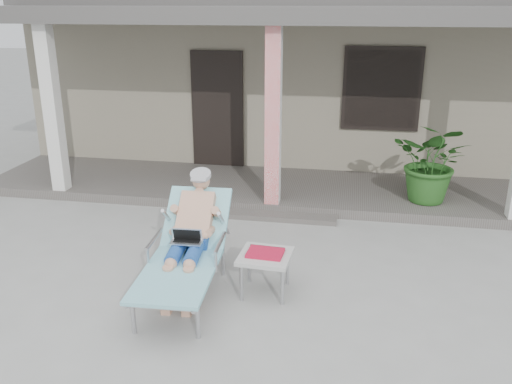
# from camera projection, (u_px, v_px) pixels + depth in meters

# --- Properties ---
(ground) EXTENTS (60.00, 60.00, 0.00)m
(ground) POSITION_uv_depth(u_px,v_px,m) (245.00, 276.00, 6.38)
(ground) COLOR #9E9E99
(ground) RESTS_ON ground
(house) EXTENTS (10.40, 5.40, 3.30)m
(house) POSITION_uv_depth(u_px,v_px,m) (303.00, 69.00, 11.86)
(house) COLOR gray
(house) RESTS_ON ground
(porch_deck) EXTENTS (10.00, 2.00, 0.15)m
(porch_deck) POSITION_uv_depth(u_px,v_px,m) (280.00, 189.00, 9.14)
(porch_deck) COLOR #605B56
(porch_deck) RESTS_ON ground
(porch_overhang) EXTENTS (10.00, 2.30, 2.85)m
(porch_overhang) POSITION_uv_depth(u_px,v_px,m) (282.00, 21.00, 8.19)
(porch_overhang) COLOR silver
(porch_overhang) RESTS_ON porch_deck
(porch_step) EXTENTS (2.00, 0.30, 0.07)m
(porch_step) POSITION_uv_depth(u_px,v_px,m) (269.00, 216.00, 8.09)
(porch_step) COLOR #605B56
(porch_step) RESTS_ON ground
(lounger) EXTENTS (0.83, 1.99, 1.28)m
(lounger) POSITION_uv_depth(u_px,v_px,m) (187.00, 223.00, 5.89)
(lounger) COLOR #B7B7BC
(lounger) RESTS_ON ground
(side_table) EXTENTS (0.59, 0.59, 0.50)m
(side_table) POSITION_uv_depth(u_px,v_px,m) (265.00, 258.00, 5.90)
(side_table) COLOR #B8B8B3
(side_table) RESTS_ON ground
(potted_palm) EXTENTS (1.42, 1.35, 1.25)m
(potted_palm) POSITION_uv_depth(u_px,v_px,m) (433.00, 162.00, 8.16)
(potted_palm) COLOR #26591E
(potted_palm) RESTS_ON porch_deck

